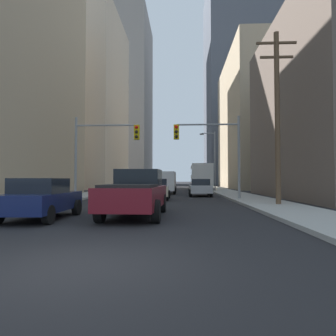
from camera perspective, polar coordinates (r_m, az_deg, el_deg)
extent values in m
plane|color=black|center=(5.65, -17.33, -17.19)|extent=(400.00, 400.00, 0.00)
cube|color=#9E9E99|center=(55.82, -6.25, -3.59)|extent=(3.04, 160.00, 0.15)
cube|color=#9E9E99|center=(55.37, 7.79, -3.59)|extent=(3.04, 160.00, 0.15)
cube|color=silver|center=(41.60, 6.12, -1.49)|extent=(2.67, 11.54, 2.90)
cube|color=black|center=(41.56, 4.38, -0.78)|extent=(0.18, 10.58, 0.80)
cube|color=red|center=(41.54, 4.38, -2.30)|extent=(0.17, 10.58, 0.28)
cylinder|color=black|center=(45.58, 4.34, -3.38)|extent=(0.32, 1.00, 1.00)
cylinder|color=black|center=(45.71, 7.29, -3.37)|extent=(0.32, 1.00, 1.00)
cylinder|color=black|center=(38.34, 4.66, -3.61)|extent=(0.32, 1.00, 1.00)
cylinder|color=black|center=(38.49, 8.17, -3.59)|extent=(0.32, 1.00, 1.00)
cube|color=maroon|center=(12.22, -6.07, -5.31)|extent=(2.16, 5.46, 0.80)
cube|color=black|center=(13.16, -5.41, -1.82)|extent=(1.85, 1.85, 0.70)
cube|color=black|center=(10.87, -7.14, -3.33)|extent=(1.83, 2.43, 0.10)
cylinder|color=black|center=(14.11, -8.88, -6.50)|extent=(0.28, 0.80, 0.80)
cylinder|color=black|center=(13.86, -1.03, -6.61)|extent=(0.28, 0.80, 0.80)
cylinder|color=black|center=(10.76, -12.60, -7.84)|extent=(0.28, 0.80, 0.80)
cylinder|color=black|center=(10.43, -2.26, -8.07)|extent=(0.28, 0.80, 0.80)
cube|color=white|center=(31.78, -0.44, -2.46)|extent=(2.03, 5.21, 1.90)
cube|color=black|center=(34.38, -0.21, -1.74)|extent=(1.76, 0.03, 0.60)
cylinder|color=black|center=(33.52, -1.93, -4.07)|extent=(0.24, 0.72, 0.72)
cylinder|color=black|center=(33.42, 1.36, -4.07)|extent=(0.24, 0.72, 0.72)
cylinder|color=black|center=(30.21, -2.44, -4.27)|extent=(0.24, 0.72, 0.72)
cylinder|color=black|center=(30.10, 1.22, -4.28)|extent=(0.24, 0.72, 0.72)
cube|color=#141E4C|center=(12.39, -22.52, -5.84)|extent=(1.96, 4.26, 0.65)
cube|color=black|center=(12.23, -22.78, -3.07)|extent=(1.65, 1.96, 0.55)
cylinder|color=black|center=(13.99, -23.41, -6.72)|extent=(0.22, 0.64, 0.64)
cylinder|color=black|center=(13.33, -16.67, -7.04)|extent=(0.22, 0.64, 0.64)
cylinder|color=black|center=(10.84, -21.42, -8.13)|extent=(0.22, 0.64, 0.64)
cube|color=#C6B793|center=(22.42, -2.24, -4.28)|extent=(1.95, 4.26, 0.65)
cube|color=black|center=(22.25, -2.27, -2.75)|extent=(1.65, 1.96, 0.55)
cylinder|color=black|center=(23.85, -4.04, -4.93)|extent=(0.22, 0.64, 0.64)
cylinder|color=black|center=(23.71, 0.13, -4.95)|extent=(0.22, 0.64, 0.64)
cylinder|color=black|center=(21.19, -4.89, -5.28)|extent=(0.22, 0.64, 0.64)
cylinder|color=black|center=(21.03, -0.20, -5.31)|extent=(0.22, 0.64, 0.64)
cube|color=#B7BABF|center=(27.22, 5.98, -3.90)|extent=(1.88, 4.23, 0.65)
cube|color=black|center=(27.06, 5.99, -2.64)|extent=(1.62, 1.93, 0.55)
cylinder|color=black|center=(28.54, 4.09, -4.47)|extent=(0.22, 0.64, 0.64)
cylinder|color=black|center=(28.63, 7.56, -4.45)|extent=(0.22, 0.64, 0.64)
cylinder|color=black|center=(25.85, 4.24, -4.72)|extent=(0.22, 0.64, 0.64)
cylinder|color=black|center=(25.96, 8.07, -4.69)|extent=(0.22, 0.64, 0.64)
cylinder|color=gray|center=(23.11, -16.85, 1.72)|extent=(0.18, 0.18, 6.00)
cylinder|color=gray|center=(22.76, -11.45, 7.81)|extent=(4.45, 0.12, 0.12)
cube|color=gold|center=(22.24, -5.85, 6.65)|extent=(0.38, 0.30, 1.05)
sphere|color=red|center=(22.13, -5.91, 7.58)|extent=(0.24, 0.24, 0.24)
sphere|color=black|center=(22.07, -5.92, 6.71)|extent=(0.24, 0.24, 0.24)
sphere|color=black|center=(22.02, -5.92, 5.84)|extent=(0.24, 0.24, 0.24)
cylinder|color=gray|center=(22.15, 13.11, 1.84)|extent=(0.18, 0.18, 6.00)
cylinder|color=gray|center=(22.16, 7.36, 8.06)|extent=(4.42, 0.12, 0.12)
cube|color=gold|center=(22.00, 1.58, 6.73)|extent=(0.38, 0.30, 1.05)
sphere|color=red|center=(21.89, 1.57, 7.68)|extent=(0.24, 0.24, 0.24)
sphere|color=black|center=(21.83, 1.57, 6.80)|extent=(0.24, 0.24, 0.24)
sphere|color=black|center=(21.78, 1.57, 5.92)|extent=(0.24, 0.24, 0.24)
cylinder|color=brown|center=(18.03, 19.74, 8.69)|extent=(0.28, 0.28, 9.66)
cube|color=brown|center=(19.27, 19.57, 21.14)|extent=(2.20, 0.12, 0.12)
cube|color=brown|center=(18.97, 19.60, 18.92)|extent=(1.80, 0.12, 0.12)
cylinder|color=gray|center=(38.73, 8.76, 1.23)|extent=(0.16, 0.16, 7.50)
cylinder|color=gray|center=(39.02, 7.53, 6.44)|extent=(1.64, 0.10, 0.10)
ellipsoid|color=#4C4C51|center=(38.95, 6.32, 6.31)|extent=(0.56, 0.32, 0.20)
cube|color=#B7A893|center=(57.92, -19.31, 11.45)|extent=(20.56, 18.84, 29.97)
cube|color=gray|center=(99.74, -9.61, 12.14)|extent=(20.61, 23.67, 52.12)
cube|color=tan|center=(56.74, 21.06, 7.85)|extent=(20.06, 24.73, 22.40)
cube|color=#4C515B|center=(101.58, 14.02, 15.04)|extent=(23.19, 28.59, 62.81)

